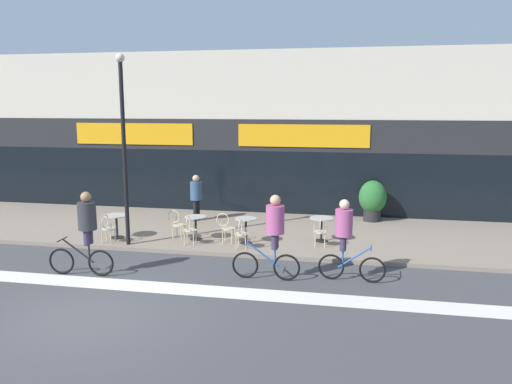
{
  "coord_description": "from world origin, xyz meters",
  "views": [
    {
      "loc": [
        5.21,
        -8.72,
        4.27
      ],
      "look_at": [
        2.16,
        7.06,
        1.45
      ],
      "focal_mm": 35.0,
      "sensor_mm": 36.0,
      "label": 1
    }
  ],
  "objects_px": {
    "lamp_post": "(124,138)",
    "cyclist_2": "(346,234)",
    "bistro_table_3": "(321,224)",
    "cafe_chair_0_near": "(107,227)",
    "pedestrian_near_end": "(196,193)",
    "cafe_chair_2_near": "(241,232)",
    "cafe_chair_3_near": "(320,230)",
    "bistro_table_1": "(196,223)",
    "bistro_table_2": "(246,226)",
    "planter_pot": "(373,199)",
    "cyclist_1": "(273,230)",
    "cafe_chair_2_side": "(226,226)",
    "cafe_chair_1_near": "(189,228)",
    "bistro_table_0": "(117,221)",
    "cafe_chair_1_side": "(177,222)",
    "cyclist_0": "(86,227)"
  },
  "relations": [
    {
      "from": "cafe_chair_3_near",
      "to": "cyclist_2",
      "type": "height_order",
      "value": "cyclist_2"
    },
    {
      "from": "bistro_table_2",
      "to": "cafe_chair_0_near",
      "type": "bearing_deg",
      "value": -169.24
    },
    {
      "from": "cafe_chair_1_near",
      "to": "cyclist_2",
      "type": "relative_size",
      "value": 0.44
    },
    {
      "from": "cafe_chair_2_side",
      "to": "planter_pot",
      "type": "height_order",
      "value": "planter_pot"
    },
    {
      "from": "bistro_table_3",
      "to": "cafe_chair_1_near",
      "type": "xyz_separation_m",
      "value": [
        -3.85,
        -1.16,
        -0.02
      ]
    },
    {
      "from": "cafe_chair_0_near",
      "to": "cafe_chair_1_near",
      "type": "distance_m",
      "value": 2.52
    },
    {
      "from": "cafe_chair_3_near",
      "to": "cafe_chair_1_side",
      "type": "bearing_deg",
      "value": 86.06
    },
    {
      "from": "cafe_chair_1_near",
      "to": "pedestrian_near_end",
      "type": "distance_m",
      "value": 3.27
    },
    {
      "from": "cyclist_1",
      "to": "cafe_chair_1_side",
      "type": "bearing_deg",
      "value": -39.1
    },
    {
      "from": "bistro_table_2",
      "to": "cafe_chair_1_near",
      "type": "xyz_separation_m",
      "value": [
        -1.62,
        -0.5,
        -0.03
      ]
    },
    {
      "from": "bistro_table_1",
      "to": "cyclist_0",
      "type": "bearing_deg",
      "value": -117.62
    },
    {
      "from": "bistro_table_0",
      "to": "cafe_chair_1_side",
      "type": "height_order",
      "value": "cafe_chair_1_side"
    },
    {
      "from": "bistro_table_1",
      "to": "cyclist_0",
      "type": "height_order",
      "value": "cyclist_0"
    },
    {
      "from": "cafe_chair_1_near",
      "to": "pedestrian_near_end",
      "type": "height_order",
      "value": "pedestrian_near_end"
    },
    {
      "from": "bistro_table_0",
      "to": "cyclist_1",
      "type": "distance_m",
      "value": 5.97
    },
    {
      "from": "cafe_chair_2_side",
      "to": "cyclist_0",
      "type": "bearing_deg",
      "value": -129.41
    },
    {
      "from": "cafe_chair_2_side",
      "to": "cyclist_1",
      "type": "bearing_deg",
      "value": -54.02
    },
    {
      "from": "cyclist_1",
      "to": "lamp_post",
      "type": "bearing_deg",
      "value": -22.17
    },
    {
      "from": "cyclist_1",
      "to": "cyclist_2",
      "type": "distance_m",
      "value": 1.76
    },
    {
      "from": "cyclist_0",
      "to": "cyclist_2",
      "type": "height_order",
      "value": "cyclist_0"
    },
    {
      "from": "bistro_table_1",
      "to": "pedestrian_near_end",
      "type": "bearing_deg",
      "value": 107.1
    },
    {
      "from": "bistro_table_1",
      "to": "cafe_chair_2_side",
      "type": "height_order",
      "value": "cafe_chair_2_side"
    },
    {
      "from": "bistro_table_3",
      "to": "cyclist_0",
      "type": "xyz_separation_m",
      "value": [
        -5.62,
        -3.92,
        0.61
      ]
    },
    {
      "from": "bistro_table_1",
      "to": "planter_pot",
      "type": "xyz_separation_m",
      "value": [
        5.48,
        3.64,
        0.27
      ]
    },
    {
      "from": "cafe_chair_2_side",
      "to": "pedestrian_near_end",
      "type": "distance_m",
      "value": 3.22
    },
    {
      "from": "bistro_table_3",
      "to": "cyclist_2",
      "type": "height_order",
      "value": "cyclist_2"
    },
    {
      "from": "cyclist_1",
      "to": "cafe_chair_3_near",
      "type": "bearing_deg",
      "value": -110.25
    },
    {
      "from": "cafe_chair_2_near",
      "to": "cyclist_2",
      "type": "distance_m",
      "value": 3.51
    },
    {
      "from": "lamp_post",
      "to": "pedestrian_near_end",
      "type": "relative_size",
      "value": 3.35
    },
    {
      "from": "bistro_table_0",
      "to": "cyclist_2",
      "type": "relative_size",
      "value": 0.37
    },
    {
      "from": "planter_pot",
      "to": "pedestrian_near_end",
      "type": "bearing_deg",
      "value": -169.82
    },
    {
      "from": "lamp_post",
      "to": "cyclist_2",
      "type": "height_order",
      "value": "lamp_post"
    },
    {
      "from": "bistro_table_2",
      "to": "cafe_chair_2_near",
      "type": "relative_size",
      "value": 0.86
    },
    {
      "from": "bistro_table_3",
      "to": "cafe_chair_0_near",
      "type": "height_order",
      "value": "cafe_chair_0_near"
    },
    {
      "from": "lamp_post",
      "to": "pedestrian_near_end",
      "type": "xyz_separation_m",
      "value": [
        1.06,
        3.44,
        -2.21
      ]
    },
    {
      "from": "bistro_table_1",
      "to": "cafe_chair_2_near",
      "type": "relative_size",
      "value": 0.81
    },
    {
      "from": "cafe_chair_1_near",
      "to": "bistro_table_2",
      "type": "bearing_deg",
      "value": -74.63
    },
    {
      "from": "bistro_table_1",
      "to": "cafe_chair_3_near",
      "type": "height_order",
      "value": "cafe_chair_3_near"
    },
    {
      "from": "cafe_chair_0_near",
      "to": "cyclist_2",
      "type": "height_order",
      "value": "cyclist_2"
    },
    {
      "from": "cyclist_2",
      "to": "pedestrian_near_end",
      "type": "xyz_separation_m",
      "value": [
        -5.39,
        5.04,
        -0.08
      ]
    },
    {
      "from": "cafe_chair_2_near",
      "to": "lamp_post",
      "type": "height_order",
      "value": "lamp_post"
    },
    {
      "from": "bistro_table_0",
      "to": "cafe_chair_1_side",
      "type": "xyz_separation_m",
      "value": [
        1.88,
        0.29,
        -0.01
      ]
    },
    {
      "from": "bistro_table_0",
      "to": "pedestrian_near_end",
      "type": "relative_size",
      "value": 0.46
    },
    {
      "from": "cafe_chair_0_near",
      "to": "lamp_post",
      "type": "xyz_separation_m",
      "value": [
        0.67,
        -0.0,
        2.68
      ]
    },
    {
      "from": "bistro_table_3",
      "to": "cafe_chair_1_near",
      "type": "bearing_deg",
      "value": -163.22
    },
    {
      "from": "cafe_chair_1_side",
      "to": "cafe_chair_2_side",
      "type": "height_order",
      "value": "same"
    },
    {
      "from": "cafe_chair_3_near",
      "to": "bistro_table_1",
      "type": "bearing_deg",
      "value": 85.97
    },
    {
      "from": "lamp_post",
      "to": "bistro_table_3",
      "type": "bearing_deg",
      "value": 14.33
    },
    {
      "from": "lamp_post",
      "to": "cyclist_0",
      "type": "distance_m",
      "value": 3.21
    },
    {
      "from": "cafe_chair_1_side",
      "to": "cyclist_2",
      "type": "distance_m",
      "value": 5.84
    }
  ]
}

